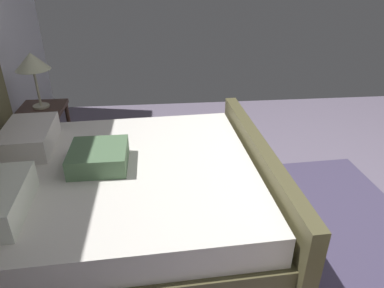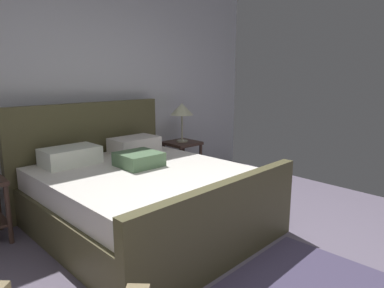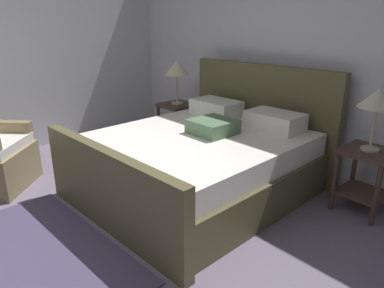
% 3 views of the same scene
% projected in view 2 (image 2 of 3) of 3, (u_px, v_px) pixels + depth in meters
% --- Properties ---
extents(wall_back, '(5.42, 0.12, 2.87)m').
position_uv_depth(wall_back, '(89.00, 83.00, 4.12)').
color(wall_back, silver).
rests_on(wall_back, ground).
extents(bed, '(2.03, 2.26, 1.22)m').
position_uv_depth(bed, '(141.00, 194.00, 3.37)').
color(bed, brown).
rests_on(bed, ground).
extents(nightstand_right, '(0.44, 0.44, 0.60)m').
position_uv_depth(nightstand_right, '(182.00, 155.00, 4.82)').
color(nightstand_right, '#463128').
rests_on(nightstand_right, ground).
extents(table_lamp_right, '(0.33, 0.33, 0.55)m').
position_uv_depth(table_lamp_right, '(182.00, 110.00, 4.69)').
color(table_lamp_right, '#B7B293').
rests_on(table_lamp_right, nightstand_right).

